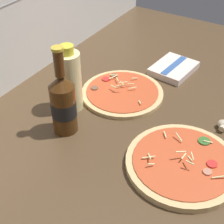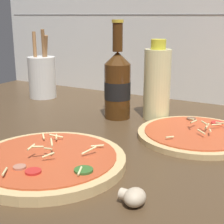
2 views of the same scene
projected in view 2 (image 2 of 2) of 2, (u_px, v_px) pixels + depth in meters
counter_slab at (140, 152)px, 73.94cm from camera, size 160.00×90.00×2.50cm
tile_backsplash at (205, 14)px, 104.27cm from camera, size 160.00×1.13×60.00cm
pizza_near at (48, 161)px, 64.01cm from camera, size 29.10×29.10×4.83cm
pizza_far at (196, 134)px, 79.21cm from camera, size 26.78×26.78×4.65cm
beer_bottle at (117, 84)px, 92.32cm from camera, size 7.12×7.12×26.22cm
oil_bottle at (157, 83)px, 91.88cm from camera, size 7.21×7.21×21.27cm
mushroom_left at (134, 197)px, 50.74cm from camera, size 4.06×3.87×2.71cm
utensil_crock at (42, 76)px, 116.45cm from camera, size 9.14×9.14×22.93cm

